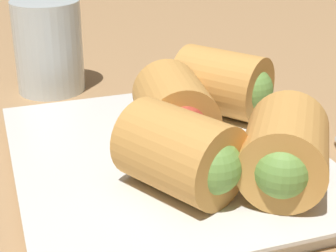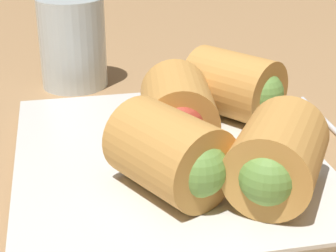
# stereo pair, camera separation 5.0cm
# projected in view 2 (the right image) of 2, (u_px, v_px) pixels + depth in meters

# --- Properties ---
(table_surface) EXTENTS (1.80, 1.40, 0.02)m
(table_surface) POSITION_uv_depth(u_px,v_px,m) (159.00, 161.00, 0.49)
(table_surface) COLOR #A87F54
(table_surface) RESTS_ON ground
(serving_plate) EXTENTS (0.28, 0.24, 0.01)m
(serving_plate) POSITION_uv_depth(u_px,v_px,m) (168.00, 161.00, 0.46)
(serving_plate) COLOR silver
(serving_plate) RESTS_ON table_surface
(roll_front_left) EXTENTS (0.10, 0.09, 0.06)m
(roll_front_left) POSITION_uv_depth(u_px,v_px,m) (174.00, 155.00, 0.38)
(roll_front_left) COLOR #D19347
(roll_front_left) RESTS_ON serving_plate
(roll_front_right) EXTENTS (0.09, 0.07, 0.06)m
(roll_front_right) POSITION_uv_depth(u_px,v_px,m) (179.00, 111.00, 0.46)
(roll_front_right) COLOR #D19347
(roll_front_right) RESTS_ON serving_plate
(roll_back_left) EXTENTS (0.10, 0.09, 0.06)m
(roll_back_left) POSITION_uv_depth(u_px,v_px,m) (276.00, 159.00, 0.38)
(roll_back_left) COLOR #D19347
(roll_back_left) RESTS_ON serving_plate
(roll_back_right) EXTENTS (0.10, 0.09, 0.06)m
(roll_back_right) POSITION_uv_depth(u_px,v_px,m) (238.00, 86.00, 0.51)
(roll_back_right) COLOR #D19347
(roll_back_right) RESTS_ON serving_plate
(drinking_glass) EXTENTS (0.07, 0.07, 0.10)m
(drinking_glass) POSITION_uv_depth(u_px,v_px,m) (73.00, 42.00, 0.62)
(drinking_glass) COLOR silver
(drinking_glass) RESTS_ON table_surface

